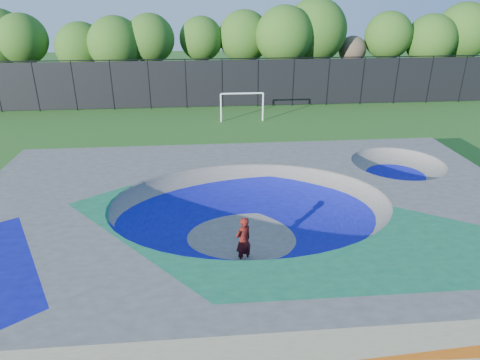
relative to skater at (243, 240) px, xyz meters
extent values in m
plane|color=#275B19|center=(0.46, 1.87, -0.91)|extent=(120.00, 120.00, 0.00)
cube|color=gray|center=(0.46, 1.87, -0.16)|extent=(22.00, 14.00, 1.50)
imported|color=#A81C0D|center=(0.00, 0.00, 0.00)|extent=(0.79, 0.73, 1.82)
cube|color=black|center=(0.00, 0.00, -0.88)|extent=(0.80, 0.55, 0.05)
cylinder|color=white|center=(0.13, 18.44, 0.14)|extent=(0.12, 0.12, 2.10)
cylinder|color=white|center=(3.29, 18.44, 0.14)|extent=(0.12, 0.12, 2.10)
cylinder|color=white|center=(1.71, 18.44, 1.19)|extent=(3.15, 0.12, 0.12)
cylinder|color=black|center=(-14.54, 22.87, 1.09)|extent=(0.09, 0.09, 4.00)
cylinder|color=black|center=(-11.54, 22.87, 1.09)|extent=(0.09, 0.09, 4.00)
cylinder|color=black|center=(-8.54, 22.87, 1.09)|extent=(0.09, 0.09, 4.00)
cylinder|color=black|center=(-5.54, 22.87, 1.09)|extent=(0.09, 0.09, 4.00)
cylinder|color=black|center=(-2.54, 22.87, 1.09)|extent=(0.09, 0.09, 4.00)
cylinder|color=black|center=(0.46, 22.87, 1.09)|extent=(0.09, 0.09, 4.00)
cylinder|color=black|center=(3.46, 22.87, 1.09)|extent=(0.09, 0.09, 4.00)
cylinder|color=black|center=(6.46, 22.87, 1.09)|extent=(0.09, 0.09, 4.00)
cylinder|color=black|center=(9.46, 22.87, 1.09)|extent=(0.09, 0.09, 4.00)
cylinder|color=black|center=(12.46, 22.87, 1.09)|extent=(0.09, 0.09, 4.00)
cylinder|color=black|center=(15.46, 22.87, 1.09)|extent=(0.09, 0.09, 4.00)
cylinder|color=black|center=(18.46, 22.87, 1.09)|extent=(0.09, 0.09, 4.00)
cylinder|color=black|center=(21.46, 22.87, 1.09)|extent=(0.09, 0.09, 4.00)
cube|color=black|center=(0.46, 22.87, 1.09)|extent=(48.00, 0.03, 3.80)
cylinder|color=black|center=(0.46, 22.87, 3.09)|extent=(48.00, 0.08, 0.08)
cylinder|color=#4E3627|center=(-19.28, 29.02, 0.46)|extent=(0.44, 0.44, 2.74)
cylinder|color=#4E3627|center=(-16.78, 27.93, 0.87)|extent=(0.44, 0.44, 3.56)
sphere|color=#2D5B18|center=(-16.78, 27.93, 4.29)|extent=(4.38, 4.38, 4.38)
cylinder|color=#4E3627|center=(-11.91, 28.23, 0.42)|extent=(0.44, 0.44, 2.65)
sphere|color=#2D5B18|center=(-11.91, 28.23, 3.45)|extent=(4.55, 4.55, 4.55)
cylinder|color=#4E3627|center=(-8.63, 26.96, 0.61)|extent=(0.44, 0.44, 3.04)
sphere|color=#2D5B18|center=(-8.63, 26.96, 3.91)|extent=(4.75, 4.75, 4.75)
cylinder|color=#4E3627|center=(-5.66, 27.54, 0.87)|extent=(0.44, 0.44, 3.56)
sphere|color=#2D5B18|center=(-5.66, 27.54, 4.27)|extent=(4.32, 4.32, 4.32)
cylinder|color=#4E3627|center=(-1.12, 28.99, 0.83)|extent=(0.44, 0.44, 3.49)
sphere|color=#2D5B18|center=(-1.12, 28.99, 4.09)|extent=(4.04, 4.04, 4.04)
cylinder|color=#4E3627|center=(2.90, 28.94, 0.77)|extent=(0.44, 0.44, 3.36)
sphere|color=#2D5B18|center=(2.90, 28.94, 4.25)|extent=(4.81, 4.81, 4.81)
cylinder|color=#4E3627|center=(6.28, 26.72, 0.84)|extent=(0.44, 0.44, 3.49)
sphere|color=#2D5B18|center=(6.28, 26.72, 4.52)|extent=(5.16, 5.16, 5.16)
cylinder|color=#4E3627|center=(9.45, 28.22, 0.84)|extent=(0.44, 0.44, 3.51)
sphere|color=#2D5B18|center=(9.45, 28.22, 4.78)|extent=(5.83, 5.83, 5.83)
cylinder|color=#4E3627|center=(13.27, 28.43, 0.50)|extent=(0.44, 0.44, 2.81)
sphere|color=brown|center=(13.27, 28.43, 3.00)|extent=(2.60, 2.60, 2.60)
cylinder|color=#4E3627|center=(16.54, 28.19, 0.86)|extent=(0.44, 0.44, 3.55)
sphere|color=#2D5B18|center=(16.54, 28.19, 4.30)|extent=(4.43, 4.43, 4.43)
cylinder|color=#4E3627|center=(20.54, 27.70, 0.64)|extent=(0.44, 0.44, 3.09)
sphere|color=#2D5B18|center=(20.54, 27.70, 3.94)|extent=(4.70, 4.70, 4.70)
cylinder|color=#4E3627|center=(24.12, 28.47, 0.85)|extent=(0.44, 0.44, 3.52)
sphere|color=#2D5B18|center=(24.12, 28.47, 4.61)|extent=(5.33, 5.33, 5.33)
camera|label=1|loc=(-1.28, -12.87, 8.00)|focal=32.00mm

